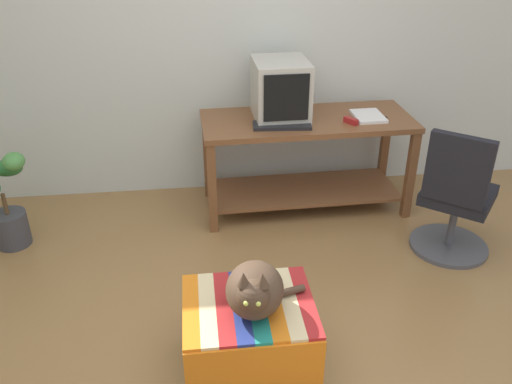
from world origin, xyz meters
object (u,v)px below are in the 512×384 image
object	(u,v)px
keyboard	(282,125)
book	(368,116)
office_chair	(455,202)
potted_plant	(5,205)
tv_monitor	(280,90)
cat	(255,290)
desk	(306,147)
ottoman_with_blanket	(249,336)
stapler	(351,121)

from	to	relation	value
keyboard	book	xyz separation A→B (m)	(0.65, 0.11, -0.00)
office_chair	potted_plant	bearing A→B (deg)	30.62
office_chair	tv_monitor	bearing A→B (deg)	1.86
cat	desk	bearing A→B (deg)	80.80
ottoman_with_blanket	stapler	world-z (taller)	stapler
keyboard	book	bearing A→B (deg)	13.91
ottoman_with_blanket	potted_plant	size ratio (longest dim) A/B	0.94
ottoman_with_blanket	book	bearing A→B (deg)	56.28
keyboard	ottoman_with_blanket	xyz separation A→B (m)	(-0.39, -1.45, -0.53)
desk	cat	bearing A→B (deg)	-110.65
ottoman_with_blanket	tv_monitor	bearing A→B (deg)	76.08
keyboard	cat	distance (m)	1.56
stapler	office_chair	bearing A→B (deg)	-81.55
potted_plant	office_chair	bearing A→B (deg)	-8.88
desk	potted_plant	distance (m)	2.13
desk	tv_monitor	bearing A→B (deg)	163.03
desk	potted_plant	size ratio (longest dim) A/B	2.28
stapler	book	bearing A→B (deg)	-2.14
keyboard	book	world-z (taller)	keyboard
desk	ottoman_with_blanket	xyz separation A→B (m)	(-0.60, -1.59, -0.29)
tv_monitor	keyboard	world-z (taller)	tv_monitor
stapler	potted_plant	bearing A→B (deg)	149.41
book	ottoman_with_blanket	distance (m)	1.94
keyboard	book	size ratio (longest dim) A/B	1.49
tv_monitor	desk	bearing A→B (deg)	-16.97
tv_monitor	office_chair	world-z (taller)	tv_monitor
desk	book	xyz separation A→B (m)	(0.44, -0.04, 0.24)
desk	stapler	xyz separation A→B (m)	(0.28, -0.13, 0.25)
potted_plant	desk	bearing A→B (deg)	7.59
book	office_chair	world-z (taller)	office_chair
book	ottoman_with_blanket	xyz separation A→B (m)	(-1.04, -1.56, -0.53)
ottoman_with_blanket	stapler	xyz separation A→B (m)	(0.88, 1.46, 0.53)
book	stapler	bearing A→B (deg)	-149.18
tv_monitor	cat	size ratio (longest dim) A/B	1.07
book	stapler	xyz separation A→B (m)	(-0.16, -0.10, 0.01)
office_chair	stapler	xyz separation A→B (m)	(-0.55, 0.60, 0.35)
potted_plant	stapler	xyz separation A→B (m)	(2.38, 0.15, 0.43)
desk	potted_plant	bearing A→B (deg)	-173.68
tv_monitor	book	size ratio (longest dim) A/B	1.68
ottoman_with_blanket	stapler	bearing A→B (deg)	58.85
cat	office_chair	bearing A→B (deg)	42.88
ottoman_with_blanket	office_chair	world-z (taller)	office_chair
potted_plant	stapler	distance (m)	2.42
cat	ottoman_with_blanket	bearing A→B (deg)	124.16
keyboard	ottoman_with_blanket	world-z (taller)	keyboard
desk	office_chair	bearing A→B (deg)	-42.77
cat	potted_plant	bearing A→B (deg)	148.27
desk	cat	xyz separation A→B (m)	(-0.58, -1.64, 0.04)
book	potted_plant	distance (m)	2.58
tv_monitor	potted_plant	size ratio (longest dim) A/B	0.67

